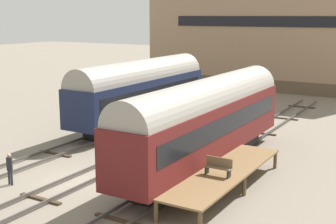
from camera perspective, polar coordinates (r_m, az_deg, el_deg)
The scene contains 10 objects.
ground_plane at distance 26.22m, azimuth -10.54°, elevation -8.32°, with size 200.00×200.00×0.00m, color slate.
track_left at distance 29.41m, azimuth -17.66°, elevation -6.16°, with size 2.60×60.00×0.26m.
track_middle at distance 26.17m, azimuth -10.56°, elevation -8.03°, with size 2.60×60.00×0.26m.
track_right at distance 23.47m, azimuth -1.55°, elevation -10.19°, with size 2.60×60.00×0.26m.
train_car_navy at distance 38.39m, azimuth -3.33°, elevation 2.91°, with size 3.13×15.74×5.33m.
train_car_maroon at distance 27.31m, azimuth 4.68°, elevation -0.67°, with size 2.88×16.81×5.34m.
station_platform at distance 24.25m, azimuth 6.94°, elevation -7.35°, with size 2.44×10.17×1.11m.
bench at distance 23.37m, azimuth 6.17°, elevation -6.56°, with size 1.40×0.40×0.91m.
person_worker at distance 26.34m, azimuth -18.75°, elevation -6.25°, with size 0.32×0.32×1.74m.
warehouse_building at distance 61.25m, azimuth 12.46°, elevation 10.10°, with size 29.31×11.19×14.83m.
Camera 1 is at (16.40, -18.41, 8.92)m, focal length 50.00 mm.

